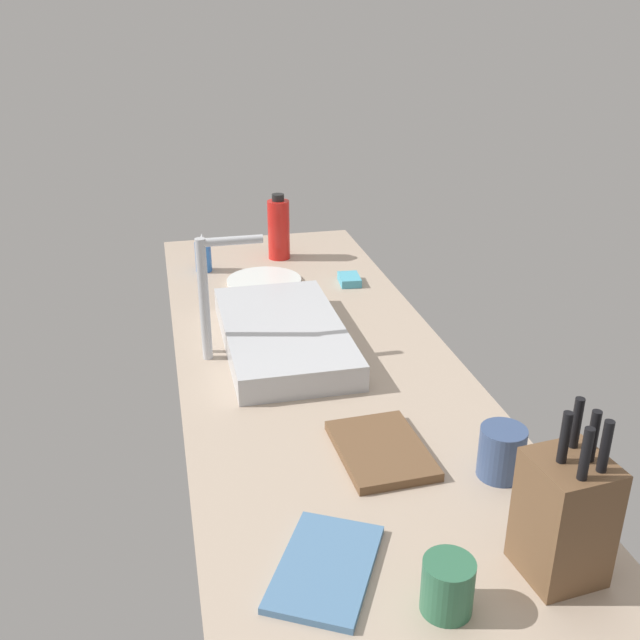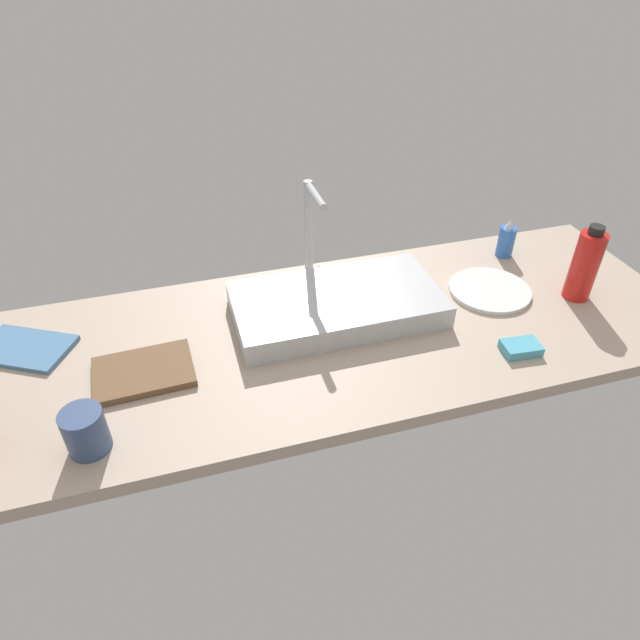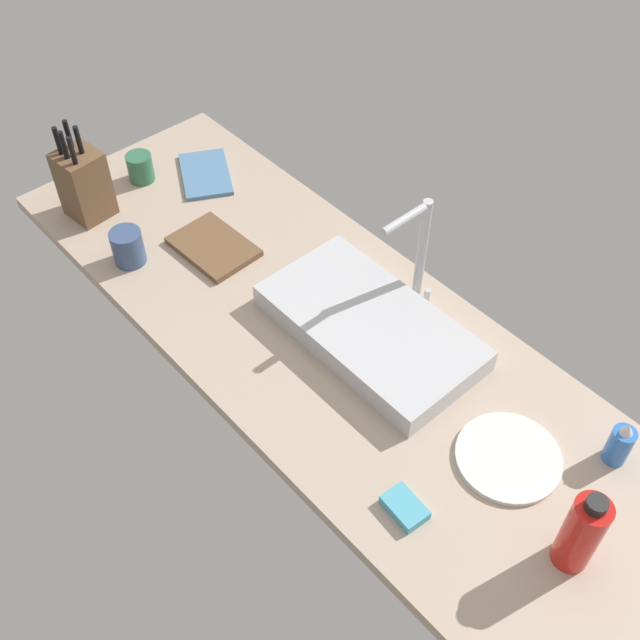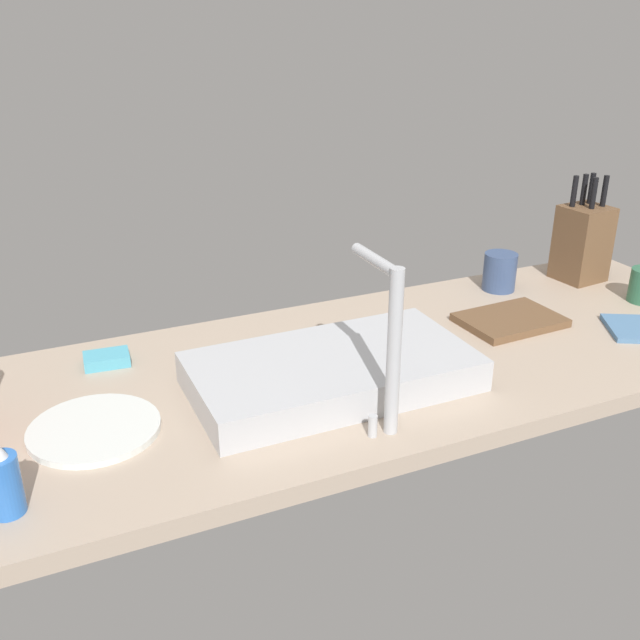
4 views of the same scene
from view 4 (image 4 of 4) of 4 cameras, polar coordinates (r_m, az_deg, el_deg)
countertop_slab at (r=148.70cm, az=2.26°, el=-4.14°), size 196.62×66.05×3.50cm
sink_basin at (r=138.43cm, az=0.96°, el=-4.09°), size 53.60×28.55×6.27cm
faucet at (r=119.33cm, az=5.44°, el=-1.18°), size 5.50×15.34×29.87cm
knife_block at (r=202.47cm, az=20.00°, el=5.81°), size 12.36×12.05×27.64cm
cutting_board at (r=171.59cm, az=14.76°, el=-0.01°), size 23.11×16.85×1.80cm
soap_bottle at (r=114.62cm, az=-23.72°, el=-11.64°), size 5.03×5.03×12.22cm
dinner_plate at (r=131.45cm, az=-17.38°, el=-8.20°), size 22.53×22.53×1.20cm
coffee_mug at (r=190.35cm, az=13.99°, el=3.72°), size 8.34×8.34×9.63cm
dish_sponge at (r=153.64cm, az=-16.48°, el=-2.98°), size 9.49×6.77×2.40cm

